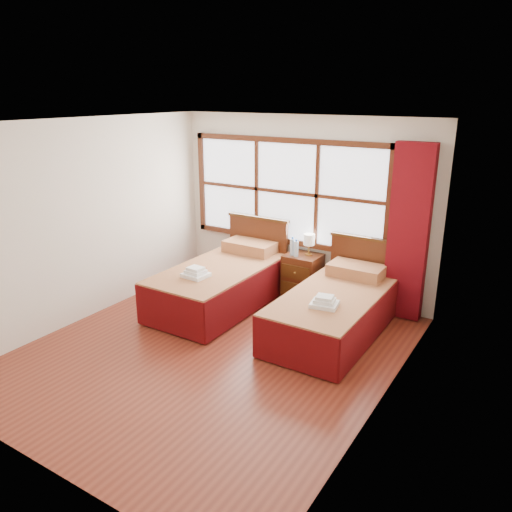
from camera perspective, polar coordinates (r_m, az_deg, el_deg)
The scene contains 15 objects.
floor at distance 5.98m, azimuth -5.06°, elevation -10.75°, with size 4.50×4.50×0.00m, color maroon.
ceiling at distance 5.24m, azimuth -5.87°, elevation 14.95°, with size 4.50×4.50×0.00m, color white.
wall_back at distance 7.32m, azimuth 5.30°, elevation 5.62°, with size 4.00×4.00×0.00m, color silver.
wall_left at distance 6.84m, azimuth -18.94°, elevation 3.78°, with size 4.50×4.50×0.00m, color silver.
wall_right at distance 4.60m, azimuth 14.86°, elevation -2.67°, with size 4.50×4.50×0.00m, color silver.
window at distance 7.36m, azimuth 3.46°, elevation 7.32°, with size 3.16×0.06×1.56m.
curtain at distance 6.68m, azimuth 17.05°, elevation 2.49°, with size 0.50×0.16×2.30m, color maroon.
bed_left at distance 7.08m, azimuth -3.79°, elevation -2.98°, with size 1.12×2.17×1.09m.
bed_right at distance 6.32m, azimuth 9.00°, elevation -6.09°, with size 1.06×2.08×1.03m.
nightstand at distance 7.31m, azimuth 5.32°, elevation -2.34°, with size 0.49×0.49×0.66m.
towels_left at distance 6.58m, azimuth -6.91°, elevation -1.94°, with size 0.33×0.30×0.13m.
towels_right at distance 5.80m, azimuth 7.83°, elevation -5.24°, with size 0.35×0.32×0.13m.
lamp at distance 7.15m, azimuth 6.09°, elevation 1.80°, with size 0.16×0.16×0.31m.
bottle_near at distance 7.15m, azimuth 4.18°, elevation 1.07°, with size 0.07×0.07×0.27m.
bottle_far at distance 7.10m, azimuth 4.60°, elevation 0.85°, with size 0.07×0.07×0.26m.
Camera 1 is at (3.20, -4.14, 2.90)m, focal length 35.00 mm.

